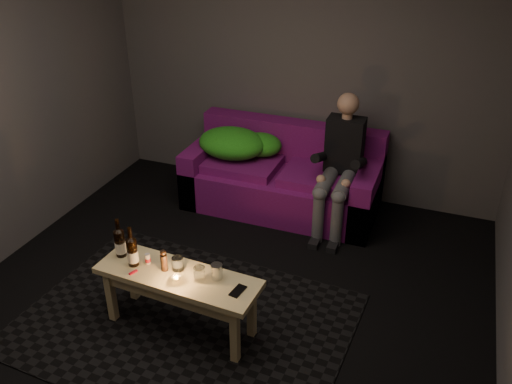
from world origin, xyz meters
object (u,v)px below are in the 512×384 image
sofa (283,179)px  steel_cup (217,271)px  person (340,162)px  beer_bottle_a (120,242)px  coffee_table (178,284)px  beer_bottle_b (132,251)px

sofa → steel_cup: bearing=-85.4°
person → beer_bottle_a: bearing=-124.1°
beer_bottle_a → steel_cup: 0.76m
coffee_table → beer_bottle_b: size_ratio=3.88×
sofa → steel_cup: size_ratio=17.10×
coffee_table → person: bearing=68.7°
person → coffee_table: size_ratio=1.05×
beer_bottle_b → steel_cup: 0.62m
sofa → beer_bottle_a: 2.03m
sofa → beer_bottle_b: 2.06m
coffee_table → beer_bottle_b: bearing=-178.3°
person → beer_bottle_a: size_ratio=4.12×
person → coffee_table: (-0.71, -1.82, -0.25)m
person → coffee_table: person is taller
steel_cup → beer_bottle_a: bearing=-179.5°
beer_bottle_b → steel_cup: size_ratio=2.81×
person → beer_bottle_a: 2.13m
beer_bottle_a → person: bearing=55.9°
sofa → person: person is taller
person → beer_bottle_b: person is taller
person → beer_bottle_a: person is taller
beer_bottle_b → sofa: bearing=76.8°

